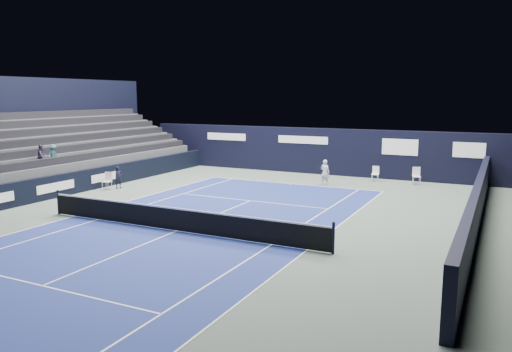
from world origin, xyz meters
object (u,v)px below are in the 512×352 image
(folding_chair_back_a, at_px, (376,171))
(line_judge_chair, at_px, (108,180))
(tennis_net, at_px, (176,219))
(folding_chair_back_b, at_px, (416,175))
(tennis_player, at_px, (325,172))

(folding_chair_back_a, xyz_separation_m, line_judge_chair, (-12.93, -9.67, -0.06))
(line_judge_chair, xyz_separation_m, tennis_net, (8.67, -5.57, -0.06))
(folding_chair_back_a, bearing_deg, folding_chair_back_b, -3.80)
(tennis_player, bearing_deg, tennis_net, -98.78)
(folding_chair_back_a, relative_size, tennis_net, 0.07)
(folding_chair_back_a, relative_size, line_judge_chair, 0.94)
(line_judge_chair, bearing_deg, folding_chair_back_a, 28.38)
(folding_chair_back_b, relative_size, line_judge_chair, 1.04)
(line_judge_chair, height_order, tennis_net, tennis_net)
(line_judge_chair, xyz_separation_m, tennis_player, (10.59, 6.82, 0.20))
(line_judge_chair, relative_size, tennis_player, 0.65)
(folding_chair_back_b, bearing_deg, folding_chair_back_a, 161.47)
(line_judge_chair, height_order, tennis_player, tennis_player)
(folding_chair_back_a, height_order, tennis_net, tennis_net)
(folding_chair_back_b, height_order, line_judge_chair, folding_chair_back_b)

